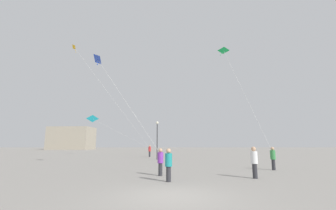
{
  "coord_description": "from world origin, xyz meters",
  "views": [
    {
      "loc": [
        -0.18,
        -8.72,
        1.86
      ],
      "look_at": [
        0.0,
        20.29,
        6.93
      ],
      "focal_mm": 24.26,
      "sensor_mm": 36.0,
      "label": 1
    }
  ],
  "objects_px": {
    "person_in_red": "(150,150)",
    "kite_cobalt_delta": "(99,61)",
    "person_in_white": "(254,161)",
    "kite_cyan_delta": "(93,119)",
    "person_in_purple": "(160,161)",
    "kite_amber_delta": "(79,53)",
    "person_in_green": "(273,157)",
    "lamppost_east": "(157,134)",
    "person_in_teal": "(169,163)",
    "kite_emerald_delta": "(224,53)",
    "building_left_hall": "(72,138)"
  },
  "relations": [
    {
      "from": "person_in_purple",
      "to": "lamppost_east",
      "type": "xyz_separation_m",
      "value": [
        -0.84,
        15.31,
        2.37
      ]
    },
    {
      "from": "person_in_purple",
      "to": "lamppost_east",
      "type": "distance_m",
      "value": 15.51
    },
    {
      "from": "kite_emerald_delta",
      "to": "lamppost_east",
      "type": "xyz_separation_m",
      "value": [
        -8.46,
        2.76,
        -9.93
      ]
    },
    {
      "from": "person_in_red",
      "to": "kite_cobalt_delta",
      "type": "height_order",
      "value": "kite_cobalt_delta"
    },
    {
      "from": "person_in_green",
      "to": "building_left_hall",
      "type": "bearing_deg",
      "value": -5.13
    },
    {
      "from": "person_in_teal",
      "to": "building_left_hall",
      "type": "relative_size",
      "value": 0.1
    },
    {
      "from": "kite_emerald_delta",
      "to": "kite_cyan_delta",
      "type": "distance_m",
      "value": 27.24
    },
    {
      "from": "building_left_hall",
      "to": "person_in_green",
      "type": "bearing_deg",
      "value": -58.01
    },
    {
      "from": "person_in_purple",
      "to": "kite_amber_delta",
      "type": "height_order",
      "value": "kite_amber_delta"
    },
    {
      "from": "person_in_teal",
      "to": "kite_cobalt_delta",
      "type": "distance_m",
      "value": 13.0
    },
    {
      "from": "kite_cobalt_delta",
      "to": "kite_cyan_delta",
      "type": "xyz_separation_m",
      "value": [
        -7.7,
        23.09,
        -2.75
      ]
    },
    {
      "from": "kite_emerald_delta",
      "to": "kite_cobalt_delta",
      "type": "bearing_deg",
      "value": -151.82
    },
    {
      "from": "person_in_red",
      "to": "kite_emerald_delta",
      "type": "height_order",
      "value": "kite_emerald_delta"
    },
    {
      "from": "person_in_green",
      "to": "person_in_teal",
      "type": "distance_m",
      "value": 9.51
    },
    {
      "from": "person_in_green",
      "to": "kite_cyan_delta",
      "type": "xyz_separation_m",
      "value": [
        -21.82,
        25.38,
        5.68
      ]
    },
    {
      "from": "building_left_hall",
      "to": "person_in_teal",
      "type": "bearing_deg",
      "value": -64.39
    },
    {
      "from": "person_in_green",
      "to": "kite_amber_delta",
      "type": "relative_size",
      "value": 0.11
    },
    {
      "from": "person_in_red",
      "to": "person_in_purple",
      "type": "xyz_separation_m",
      "value": [
        2.22,
        -21.23,
        -0.1
      ]
    },
    {
      "from": "person_in_teal",
      "to": "kite_cobalt_delta",
      "type": "relative_size",
      "value": 0.19
    },
    {
      "from": "person_in_purple",
      "to": "person_in_green",
      "type": "bearing_deg",
      "value": -143.64
    },
    {
      "from": "person_in_purple",
      "to": "person_in_white",
      "type": "bearing_deg",
      "value": -175.99
    },
    {
      "from": "person_in_red",
      "to": "kite_emerald_delta",
      "type": "xyz_separation_m",
      "value": [
        9.84,
        -8.69,
        12.2
      ]
    },
    {
      "from": "kite_cyan_delta",
      "to": "lamppost_east",
      "type": "xyz_separation_m",
      "value": [
        12.64,
        -13.15,
        -3.34
      ]
    },
    {
      "from": "person_in_white",
      "to": "kite_cyan_delta",
      "type": "xyz_separation_m",
      "value": [
        -18.81,
        29.59,
        5.65
      ]
    },
    {
      "from": "kite_cyan_delta",
      "to": "building_left_hall",
      "type": "height_order",
      "value": "building_left_hall"
    },
    {
      "from": "person_in_purple",
      "to": "kite_amber_delta",
      "type": "relative_size",
      "value": 0.11
    },
    {
      "from": "person_in_red",
      "to": "kite_amber_delta",
      "type": "distance_m",
      "value": 17.81
    },
    {
      "from": "person_in_white",
      "to": "kite_amber_delta",
      "type": "xyz_separation_m",
      "value": [
        -17.79,
        18.31,
        14.03
      ]
    },
    {
      "from": "kite_amber_delta",
      "to": "lamppost_east",
      "type": "bearing_deg",
      "value": -9.09
    },
    {
      "from": "person_in_white",
      "to": "kite_cyan_delta",
      "type": "bearing_deg",
      "value": 164.99
    },
    {
      "from": "person_in_white",
      "to": "kite_cyan_delta",
      "type": "height_order",
      "value": "kite_cyan_delta"
    },
    {
      "from": "person_in_white",
      "to": "person_in_teal",
      "type": "relative_size",
      "value": 1.05
    },
    {
      "from": "kite_cobalt_delta",
      "to": "person_in_white",
      "type": "bearing_deg",
      "value": -30.34
    },
    {
      "from": "kite_emerald_delta",
      "to": "person_in_teal",
      "type": "bearing_deg",
      "value": -115.74
    },
    {
      "from": "person_in_white",
      "to": "kite_amber_delta",
      "type": "distance_m",
      "value": 29.13
    },
    {
      "from": "kite_cobalt_delta",
      "to": "lamppost_east",
      "type": "distance_m",
      "value": 12.67
    },
    {
      "from": "kite_amber_delta",
      "to": "kite_emerald_delta",
      "type": "bearing_deg",
      "value": -12.97
    },
    {
      "from": "person_in_white",
      "to": "kite_amber_delta",
      "type": "height_order",
      "value": "kite_amber_delta"
    },
    {
      "from": "kite_cobalt_delta",
      "to": "building_left_hall",
      "type": "distance_m",
      "value": 76.05
    },
    {
      "from": "person_in_green",
      "to": "kite_cobalt_delta",
      "type": "relative_size",
      "value": 0.2
    },
    {
      "from": "person_in_white",
      "to": "kite_emerald_delta",
      "type": "relative_size",
      "value": 0.14
    },
    {
      "from": "kite_cyan_delta",
      "to": "person_in_teal",
      "type": "bearing_deg",
      "value": -65.56
    },
    {
      "from": "person_in_teal",
      "to": "kite_cobalt_delta",
      "type": "height_order",
      "value": "kite_cobalt_delta"
    },
    {
      "from": "person_in_teal",
      "to": "kite_cyan_delta",
      "type": "bearing_deg",
      "value": 154.83
    },
    {
      "from": "person_in_green",
      "to": "lamppost_east",
      "type": "height_order",
      "value": "lamppost_east"
    },
    {
      "from": "person_in_green",
      "to": "lamppost_east",
      "type": "distance_m",
      "value": 15.47
    },
    {
      "from": "building_left_hall",
      "to": "lamppost_east",
      "type": "xyz_separation_m",
      "value": [
        35.6,
        -59.47,
        -1.0
      ]
    },
    {
      "from": "person_in_purple",
      "to": "person_in_green",
      "type": "relative_size",
      "value": 0.97
    },
    {
      "from": "person_in_red",
      "to": "person_in_teal",
      "type": "xyz_separation_m",
      "value": [
        2.7,
        -23.5,
        -0.08
      ]
    },
    {
      "from": "person_in_white",
      "to": "kite_cobalt_delta",
      "type": "distance_m",
      "value": 15.38
    }
  ]
}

